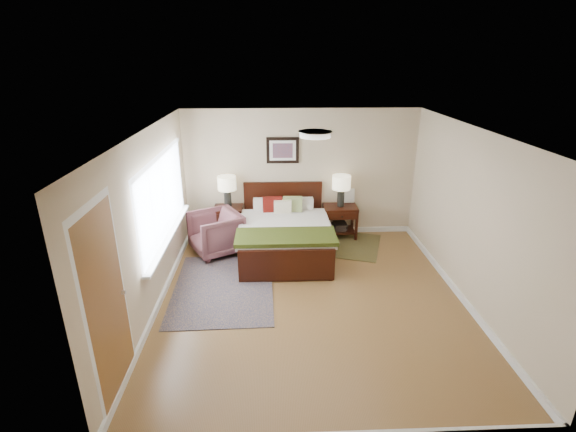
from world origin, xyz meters
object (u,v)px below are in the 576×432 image
object	(u,v)px
bed	(285,229)
lamp_left	(227,186)
nightstand_left	(228,214)
lamp_right	(341,185)
armchair	(216,233)
rug_persian	(224,287)
nightstand_right	(340,218)

from	to	relation	value
bed	lamp_left	bearing A→B (deg)	144.80
nightstand_left	lamp_right	size ratio (longest dim) A/B	1.08
armchair	bed	bearing A→B (deg)	55.77
lamp_right	rug_persian	size ratio (longest dim) A/B	0.28
nightstand_right	armchair	xyz separation A→B (m)	(-2.37, -0.61, -0.01)
bed	lamp_right	bearing A→B (deg)	33.89
nightstand_left	rug_persian	distance (m)	1.96
armchair	rug_persian	size ratio (longest dim) A/B	0.39
armchair	nightstand_left	bearing A→B (deg)	135.16
bed	armchair	bearing A→B (deg)	174.26
bed	rug_persian	world-z (taller)	bed
nightstand_left	rug_persian	world-z (taller)	nightstand_left
bed	nightstand_left	xyz separation A→B (m)	(-1.07, 0.73, 0.03)
lamp_left	armchair	xyz separation A→B (m)	(-0.18, -0.63, -0.70)
lamp_right	rug_persian	bearing A→B (deg)	-138.04
nightstand_left	armchair	xyz separation A→B (m)	(-0.18, -0.61, -0.15)
armchair	lamp_left	bearing A→B (deg)	135.70
bed	lamp_left	distance (m)	1.44
bed	armchair	xyz separation A→B (m)	(-1.25, 0.13, -0.11)
lamp_right	armchair	distance (m)	2.55
bed	armchair	size ratio (longest dim) A/B	2.35
lamp_right	rug_persian	xyz separation A→B (m)	(-2.12, -1.91, -1.07)
lamp_left	bed	bearing A→B (deg)	-35.20
lamp_left	nightstand_left	bearing A→B (deg)	-90.00
armchair	rug_persian	distance (m)	1.36
rug_persian	nightstand_left	bearing A→B (deg)	90.85
bed	nightstand_right	size ratio (longest dim) A/B	3.07
nightstand_right	lamp_left	size ratio (longest dim) A/B	1.07
nightstand_left	lamp_left	bearing A→B (deg)	90.00
nightstand_left	bed	bearing A→B (deg)	-34.40
nightstand_right	lamp_right	size ratio (longest dim) A/B	1.07
rug_persian	lamp_left	bearing A→B (deg)	90.82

